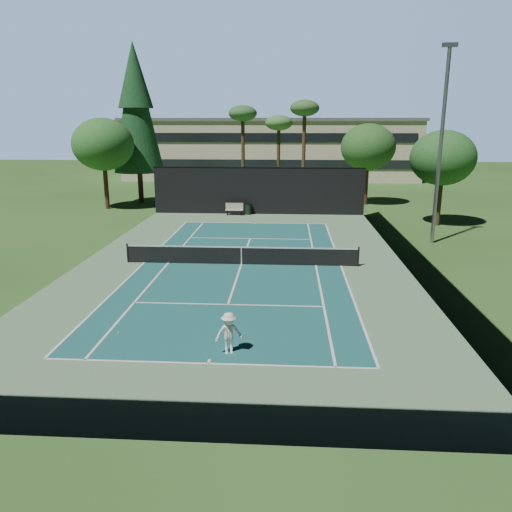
{
  "coord_description": "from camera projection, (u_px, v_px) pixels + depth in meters",
  "views": [
    {
      "loc": [
        2.48,
        -26.51,
        7.56
      ],
      "look_at": [
        1.0,
        -3.0,
        1.3
      ],
      "focal_mm": 35.0,
      "sensor_mm": 36.0,
      "label": 1
    }
  ],
  "objects": [
    {
      "name": "light_pole",
      "position": [
        441.0,
        142.0,
        31.06
      ],
      "size": [
        0.9,
        0.25,
        12.22
      ],
      "color": "#919398",
      "rests_on": "ground"
    },
    {
      "name": "pine_tree",
      "position": [
        136.0,
        102.0,
        47.16
      ],
      "size": [
        4.8,
        4.8,
        15.0
      ],
      "color": "#3F2B1B",
      "rests_on": "ground"
    },
    {
      "name": "campus_building",
      "position": [
        271.0,
        148.0,
        70.93
      ],
      "size": [
        40.5,
        12.5,
        8.3
      ],
      "color": "beige",
      "rests_on": "ground"
    },
    {
      "name": "trash_bin",
      "position": [
        248.0,
        209.0,
        42.75
      ],
      "size": [
        0.56,
        0.56,
        0.95
      ],
      "color": "black",
      "rests_on": "ground"
    },
    {
      "name": "tennis_ball_d",
      "position": [
        160.0,
        252.0,
        30.23
      ],
      "size": [
        0.07,
        0.07,
        0.07
      ],
      "primitive_type": "sphere",
      "color": "#C9EA35",
      "rests_on": "ground"
    },
    {
      "name": "apron_slab",
      "position": [
        241.0,
        264.0,
        27.66
      ],
      "size": [
        18.0,
        32.0,
        0.01
      ],
      "primitive_type": "cube",
      "color": "#60865D",
      "rests_on": "ground"
    },
    {
      "name": "court_lines",
      "position": [
        241.0,
        264.0,
        27.66
      ],
      "size": [
        11.07,
        23.87,
        0.01
      ],
      "color": "white",
      "rests_on": "ground"
    },
    {
      "name": "palm_a",
      "position": [
        243.0,
        117.0,
        48.83
      ],
      "size": [
        2.8,
        2.8,
        9.32
      ],
      "color": "#4B3720",
      "rests_on": "ground"
    },
    {
      "name": "tennis_ball_c",
      "position": [
        273.0,
        254.0,
        29.77
      ],
      "size": [
        0.07,
        0.07,
        0.07
      ],
      "primitive_type": "sphere",
      "color": "yellow",
      "rests_on": "ground"
    },
    {
      "name": "ground",
      "position": [
        241.0,
        264.0,
        27.66
      ],
      "size": [
        160.0,
        160.0,
        0.0
      ],
      "primitive_type": "plane",
      "color": "#2D5821",
      "rests_on": "ground"
    },
    {
      "name": "tennis_ball_b",
      "position": [
        228.0,
        255.0,
        29.57
      ],
      "size": [
        0.06,
        0.06,
        0.06
      ],
      "primitive_type": "sphere",
      "color": "gold",
      "rests_on": "ground"
    },
    {
      "name": "court_surface",
      "position": [
        241.0,
        264.0,
        27.66
      ],
      "size": [
        10.97,
        23.77,
        0.01
      ],
      "primitive_type": "cube",
      "color": "#1C5A58",
      "rests_on": "ground"
    },
    {
      "name": "decid_tree_b",
      "position": [
        443.0,
        158.0,
        37.08
      ],
      "size": [
        4.8,
        4.8,
        7.14
      ],
      "color": "#4C3620",
      "rests_on": "ground"
    },
    {
      "name": "park_bench",
      "position": [
        234.0,
        209.0,
        42.5
      ],
      "size": [
        1.5,
        0.45,
        1.02
      ],
      "color": "beige",
      "rests_on": "ground"
    },
    {
      "name": "decid_tree_a",
      "position": [
        368.0,
        147.0,
        46.88
      ],
      "size": [
        5.12,
        5.12,
        7.62
      ],
      "color": "#442B1D",
      "rests_on": "ground"
    },
    {
      "name": "palm_b",
      "position": [
        279.0,
        126.0,
        50.76
      ],
      "size": [
        2.8,
        2.8,
        8.42
      ],
      "color": "#48331F",
      "rests_on": "ground"
    },
    {
      "name": "fence",
      "position": [
        241.0,
        229.0,
        27.21
      ],
      "size": [
        18.04,
        32.05,
        4.03
      ],
      "color": "black",
      "rests_on": "ground"
    },
    {
      "name": "palm_c",
      "position": [
        305.0,
        112.0,
        47.39
      ],
      "size": [
        2.8,
        2.8,
        9.77
      ],
      "color": "#4E3621",
      "rests_on": "ground"
    },
    {
      "name": "player",
      "position": [
        229.0,
        333.0,
        16.78
      ],
      "size": [
        1.07,
        0.8,
        1.47
      ],
      "primitive_type": "imported",
      "rotation": [
        0.0,
        0.0,
        0.3
      ],
      "color": "white",
      "rests_on": "ground"
    },
    {
      "name": "decid_tree_c",
      "position": [
        103.0,
        145.0,
        44.39
      ],
      "size": [
        5.44,
        5.44,
        8.09
      ],
      "color": "#4D3121",
      "rests_on": "ground"
    },
    {
      "name": "tennis_net",
      "position": [
        241.0,
        255.0,
        27.52
      ],
      "size": [
        12.9,
        0.1,
        1.1
      ],
      "color": "black",
      "rests_on": "ground"
    },
    {
      "name": "tennis_ball_a",
      "position": [
        118.0,
        333.0,
        18.54
      ],
      "size": [
        0.07,
        0.07,
        0.07
      ],
      "primitive_type": "sphere",
      "color": "#CEF337",
      "rests_on": "ground"
    }
  ]
}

